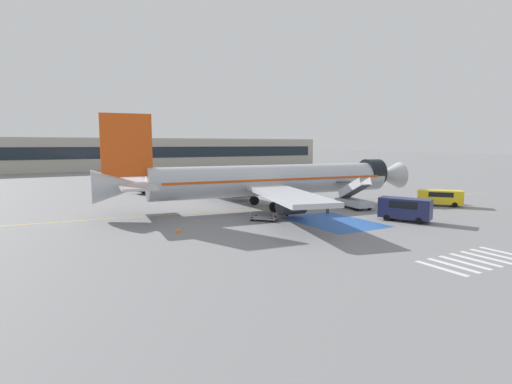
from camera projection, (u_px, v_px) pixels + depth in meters
ground_plane at (269, 209)px, 47.30m from camera, size 600.00×600.00×0.00m
apron_leadline_yellow at (275, 207)px, 48.90m from camera, size 73.96×9.18×0.01m
apron_stand_patch_blue at (333, 222)px, 39.71m from camera, size 6.79×9.53×0.01m
apron_walkway_bar_0 at (441, 268)px, 24.84m from camera, size 0.44×3.60×0.01m
apron_walkway_bar_1 at (453, 265)px, 25.43m from camera, size 0.44×3.60×0.01m
apron_walkway_bar_2 at (464, 263)px, 26.03m from camera, size 0.44×3.60×0.01m
apron_walkway_bar_3 at (475, 260)px, 26.63m from camera, size 0.44×3.60×0.01m
apron_walkway_bar_4 at (486, 257)px, 27.22m from camera, size 0.44×3.60×0.01m
apron_walkway_bar_5 at (495, 255)px, 27.82m from camera, size 0.44×3.60×0.01m
apron_walkway_bar_6 at (505, 253)px, 28.42m from camera, size 0.44×3.60×0.01m
airliner at (270, 180)px, 48.22m from camera, size 40.20×34.25×10.83m
boarding_stairs_forward at (354, 200)px, 48.04m from camera, size 2.76×5.42×3.90m
fuel_tanker at (166, 182)px, 63.82m from camera, size 10.08×3.10×3.41m
service_van_0 at (405, 208)px, 39.96m from camera, size 3.92×5.27×2.31m
service_van_1 at (440, 196)px, 49.92m from camera, size 4.84×5.13×1.97m
baggage_cart at (264, 218)px, 40.34m from camera, size 2.85×2.94×0.87m
ground_crew_0 at (328, 205)px, 44.50m from camera, size 0.49×0.42×1.60m
ground_crew_1 at (287, 206)px, 42.80m from camera, size 0.37×0.48×1.83m
traffic_cone_0 at (415, 207)px, 46.60m from camera, size 0.62×0.62×0.69m
traffic_cone_1 at (178, 230)px, 34.75m from camera, size 0.44×0.44×0.48m
terminal_building at (155, 153)px, 127.40m from camera, size 117.35×12.10×9.52m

